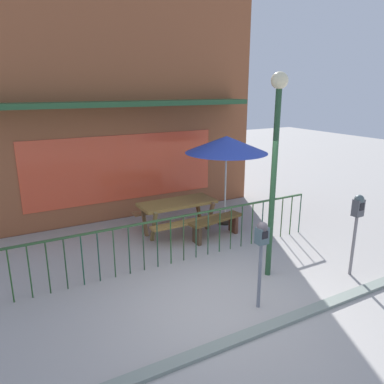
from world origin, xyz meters
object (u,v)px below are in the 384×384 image
at_px(parking_meter_near, 262,242).
at_px(parking_meter_far, 357,214).
at_px(picnic_table_left, 177,208).
at_px(patio_umbrella, 226,145).
at_px(patio_bench, 216,223).
at_px(street_lamp, 275,147).

distance_m(parking_meter_near, parking_meter_far, 2.18).
bearing_deg(picnic_table_left, parking_meter_near, -94.73).
bearing_deg(parking_meter_near, patio_umbrella, 64.50).
xyz_separation_m(picnic_table_left, patio_umbrella, (1.34, -0.02, 1.41)).
height_order(patio_bench, parking_meter_far, parking_meter_far).
distance_m(picnic_table_left, patio_umbrella, 1.94).
height_order(patio_umbrella, street_lamp, street_lamp).
distance_m(patio_umbrella, parking_meter_far, 3.52).
bearing_deg(patio_umbrella, parking_meter_near, -115.50).
distance_m(parking_meter_far, street_lamp, 1.95).
height_order(picnic_table_left, parking_meter_far, parking_meter_far).
xyz_separation_m(patio_bench, parking_meter_near, (-0.91, -2.70, 0.76)).
bearing_deg(patio_bench, street_lamp, -92.60).
distance_m(patio_umbrella, parking_meter_near, 3.87).
xyz_separation_m(picnic_table_left, parking_meter_far, (1.90, -3.39, 0.58)).
distance_m(picnic_table_left, street_lamp, 3.24).
distance_m(patio_bench, parking_meter_far, 3.08).
relative_size(picnic_table_left, street_lamp, 0.50).
bearing_deg(street_lamp, patio_bench, 87.40).
bearing_deg(patio_umbrella, patio_bench, -135.47).
xyz_separation_m(picnic_table_left, patio_bench, (0.63, -0.71, -0.26)).
height_order(parking_meter_near, parking_meter_far, parking_meter_far).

